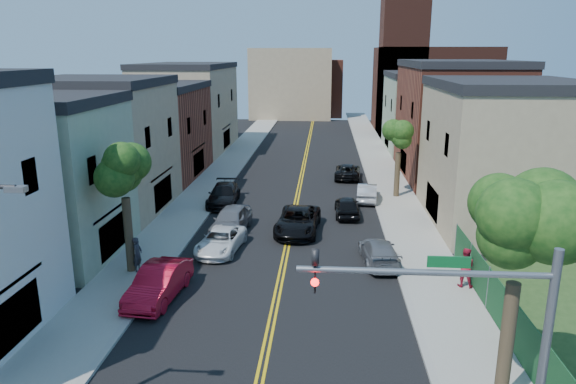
% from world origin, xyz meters
% --- Properties ---
extents(sidewalk_left, '(3.20, 100.00, 0.15)m').
position_xyz_m(sidewalk_left, '(-7.90, 40.00, 0.07)').
color(sidewalk_left, gray).
rests_on(sidewalk_left, ground).
extents(sidewalk_right, '(3.20, 100.00, 0.15)m').
position_xyz_m(sidewalk_right, '(7.90, 40.00, 0.07)').
color(sidewalk_right, gray).
rests_on(sidewalk_right, ground).
extents(curb_left, '(0.30, 100.00, 0.15)m').
position_xyz_m(curb_left, '(-6.15, 40.00, 0.07)').
color(curb_left, gray).
rests_on(curb_left, ground).
extents(curb_right, '(0.30, 100.00, 0.15)m').
position_xyz_m(curb_right, '(6.15, 40.00, 0.07)').
color(curb_right, gray).
rests_on(curb_right, ground).
extents(bldg_left_palegrn, '(9.00, 8.00, 8.50)m').
position_xyz_m(bldg_left_palegrn, '(-14.00, 16.00, 4.25)').
color(bldg_left_palegrn, gray).
rests_on(bldg_left_palegrn, ground).
extents(bldg_left_tan_near, '(9.00, 10.00, 9.00)m').
position_xyz_m(bldg_left_tan_near, '(-14.00, 25.00, 4.50)').
color(bldg_left_tan_near, '#998466').
rests_on(bldg_left_tan_near, ground).
extents(bldg_left_brick, '(9.00, 12.00, 8.00)m').
position_xyz_m(bldg_left_brick, '(-14.00, 36.00, 4.00)').
color(bldg_left_brick, brown).
rests_on(bldg_left_brick, ground).
extents(bldg_left_tan_far, '(9.00, 16.00, 9.50)m').
position_xyz_m(bldg_left_tan_far, '(-14.00, 50.00, 4.75)').
color(bldg_left_tan_far, '#998466').
rests_on(bldg_left_tan_far, ground).
extents(bldg_right_tan, '(9.00, 12.00, 9.00)m').
position_xyz_m(bldg_right_tan, '(14.00, 24.00, 4.50)').
color(bldg_right_tan, '#998466').
rests_on(bldg_right_tan, ground).
extents(bldg_right_brick, '(9.00, 14.00, 10.00)m').
position_xyz_m(bldg_right_brick, '(14.00, 38.00, 5.00)').
color(bldg_right_brick, brown).
rests_on(bldg_right_brick, ground).
extents(bldg_right_palegrn, '(9.00, 12.00, 8.50)m').
position_xyz_m(bldg_right_palegrn, '(14.00, 52.00, 4.25)').
color(bldg_right_palegrn, gray).
rests_on(bldg_right_palegrn, ground).
extents(church, '(16.20, 14.20, 22.60)m').
position_xyz_m(church, '(16.33, 67.07, 7.24)').
color(church, '#4C2319').
rests_on(church, ground).
extents(backdrop_left, '(14.00, 8.00, 12.00)m').
position_xyz_m(backdrop_left, '(-4.00, 82.00, 6.00)').
color(backdrop_left, '#998466').
rests_on(backdrop_left, ground).
extents(backdrop_center, '(10.00, 8.00, 10.00)m').
position_xyz_m(backdrop_center, '(0.00, 86.00, 5.00)').
color(backdrop_center, brown).
rests_on(backdrop_center, ground).
extents(fence_right, '(0.04, 15.00, 1.90)m').
position_xyz_m(fence_right, '(9.50, 9.50, 1.10)').
color(fence_right, '#143F1E').
rests_on(fence_right, sidewalk_right).
extents(tree_left_mid, '(5.20, 5.20, 9.29)m').
position_xyz_m(tree_left_mid, '(-7.88, 14.01, 6.58)').
color(tree_left_mid, '#3C2F1E').
rests_on(tree_left_mid, sidewalk_left).
extents(tree_right_corner, '(5.80, 5.80, 10.35)m').
position_xyz_m(tree_right_corner, '(7.93, 4.01, 7.31)').
color(tree_right_corner, '#3C2F1E').
rests_on(tree_right_corner, sidewalk_right).
extents(tree_right_far, '(4.40, 4.40, 8.03)m').
position_xyz_m(tree_right_far, '(7.92, 30.01, 5.76)').
color(tree_right_far, '#3C2F1E').
rests_on(tree_right_far, sidewalk_right).
extents(traffic_signal, '(5.50, 0.31, 7.20)m').
position_xyz_m(traffic_signal, '(5.87, -0.50, 4.79)').
color(traffic_signal, slate).
rests_on(traffic_signal, sidewalk_right).
extents(red_sedan, '(2.16, 5.01, 1.60)m').
position_xyz_m(red_sedan, '(-5.50, 11.18, 0.80)').
color(red_sedan, '#B00B22').
rests_on(red_sedan, ground).
extents(white_pickup, '(2.64, 4.86, 1.29)m').
position_xyz_m(white_pickup, '(-3.80, 17.43, 0.65)').
color(white_pickup, silver).
rests_on(white_pickup, ground).
extents(grey_car_left, '(2.47, 5.05, 1.66)m').
position_xyz_m(grey_car_left, '(-3.80, 20.78, 0.83)').
color(grey_car_left, slate).
rests_on(grey_car_left, ground).
extents(black_car_left, '(2.40, 5.39, 1.54)m').
position_xyz_m(black_car_left, '(-5.50, 27.11, 0.77)').
color(black_car_left, black).
rests_on(black_car_left, ground).
extents(grey_car_right, '(2.18, 4.69, 1.33)m').
position_xyz_m(grey_car_right, '(5.23, 16.27, 0.66)').
color(grey_car_right, slate).
rests_on(grey_car_right, ground).
extents(black_car_right, '(1.75, 4.21, 1.42)m').
position_xyz_m(black_car_right, '(3.80, 24.87, 0.71)').
color(black_car_right, black).
rests_on(black_car_right, ground).
extents(silver_car_right, '(1.84, 4.32, 1.39)m').
position_xyz_m(silver_car_right, '(5.50, 28.91, 0.69)').
color(silver_car_right, '#B0B2B9').
rests_on(silver_car_right, ground).
extents(dark_car_right_far, '(2.55, 4.99, 1.35)m').
position_xyz_m(dark_car_right_far, '(4.27, 36.44, 0.67)').
color(dark_car_right_far, black).
rests_on(dark_car_right_far, ground).
extents(black_suv_lane, '(2.97, 5.77, 1.56)m').
position_xyz_m(black_suv_lane, '(0.50, 21.09, 0.78)').
color(black_suv_lane, black).
rests_on(black_suv_lane, ground).
extents(pedestrian_left, '(0.47, 0.69, 1.84)m').
position_xyz_m(pedestrian_left, '(-7.50, 13.98, 1.07)').
color(pedestrian_left, '#28272F').
rests_on(pedestrian_left, sidewalk_left).
extents(pedestrian_right, '(1.11, 0.95, 1.98)m').
position_xyz_m(pedestrian_right, '(9.05, 13.28, 1.14)').
color(pedestrian_right, maroon).
rests_on(pedestrian_right, sidewalk_right).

